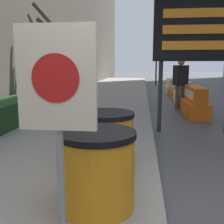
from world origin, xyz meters
name	(u,v)px	position (x,y,z in m)	size (l,w,h in m)	color
hedge_strip	(1,114)	(-3.52, 3.64, 0.44)	(0.90, 4.75, 0.57)	#1E421E
bare_tree	(52,61)	(-3.24, 6.52, 1.72)	(1.49, 1.18, 3.33)	#4C3D2D
barrel_drum_foreground	(97,169)	(-0.68, 0.37, 0.56)	(0.77, 0.77, 0.79)	orange
barrel_drum_middle	(106,140)	(-0.73, 1.41, 0.56)	(0.77, 0.77, 0.79)	orange
warning_sign	(57,96)	(-0.88, -0.18, 1.35)	(0.60, 0.08, 1.71)	gray
message_board	(197,30)	(0.95, 4.23, 2.36)	(2.07, 0.36, 3.14)	#28282B
jersey_barrier_orange_far	(195,103)	(1.41, 6.36, 0.40)	(0.63, 1.85, 0.92)	orange
jersey_barrier_white	(183,94)	(1.41, 8.79, 0.42)	(0.56, 1.94, 0.94)	silver
jersey_barrier_orange_near	(176,91)	(1.41, 11.09, 0.34)	(0.56, 2.10, 0.77)	orange
jersey_barrier_cream	(171,87)	(1.41, 13.30, 0.36)	(0.63, 1.70, 0.81)	beige
traffic_cone_near	(181,85)	(2.09, 14.23, 0.39)	(0.45, 0.45, 0.80)	black
traffic_light_near_curb	(157,52)	(0.81, 18.85, 2.61)	(0.28, 0.45, 3.59)	#2D2D30
pedestrian_worker	(180,80)	(1.09, 7.50, 1.07)	(0.56, 0.48, 1.82)	#514C42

